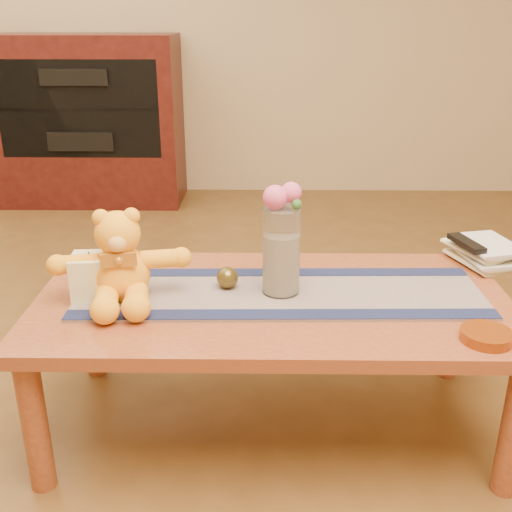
{
  "coord_description": "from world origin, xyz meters",
  "views": [
    {
      "loc": [
        -0.03,
        -1.62,
        1.24
      ],
      "look_at": [
        -0.05,
        0.0,
        0.58
      ],
      "focal_mm": 42.66,
      "sensor_mm": 36.0,
      "label": 1
    }
  ],
  "objects_px": {
    "pillar_candle": "(91,276)",
    "amber_dish": "(486,336)",
    "tv_remote": "(466,243)",
    "glass_vase": "(281,251)",
    "book_bottom": "(462,263)",
    "bronze_ball": "(227,278)",
    "teddy_bear": "(120,256)"
  },
  "relations": [
    {
      "from": "glass_vase",
      "to": "book_bottom",
      "type": "relative_size",
      "value": 1.17
    },
    {
      "from": "pillar_candle",
      "to": "bronze_ball",
      "type": "height_order",
      "value": "pillar_candle"
    },
    {
      "from": "glass_vase",
      "to": "bronze_ball",
      "type": "bearing_deg",
      "value": 170.92
    },
    {
      "from": "teddy_bear",
      "to": "bronze_ball",
      "type": "distance_m",
      "value": 0.32
    },
    {
      "from": "teddy_bear",
      "to": "pillar_candle",
      "type": "height_order",
      "value": "teddy_bear"
    },
    {
      "from": "tv_remote",
      "to": "amber_dish",
      "type": "distance_m",
      "value": 0.5
    },
    {
      "from": "bronze_ball",
      "to": "amber_dish",
      "type": "bearing_deg",
      "value": -23.48
    },
    {
      "from": "bronze_ball",
      "to": "tv_remote",
      "type": "xyz_separation_m",
      "value": [
        0.77,
        0.19,
        0.04
      ]
    },
    {
      "from": "pillar_candle",
      "to": "amber_dish",
      "type": "bearing_deg",
      "value": -12.09
    },
    {
      "from": "teddy_bear",
      "to": "tv_remote",
      "type": "distance_m",
      "value": 1.1
    },
    {
      "from": "teddy_bear",
      "to": "book_bottom",
      "type": "bearing_deg",
      "value": 3.53
    },
    {
      "from": "glass_vase",
      "to": "amber_dish",
      "type": "bearing_deg",
      "value": -27.43
    },
    {
      "from": "teddy_bear",
      "to": "tv_remote",
      "type": "relative_size",
      "value": 2.35
    },
    {
      "from": "bronze_ball",
      "to": "tv_remote",
      "type": "distance_m",
      "value": 0.79
    },
    {
      "from": "glass_vase",
      "to": "book_bottom",
      "type": "height_order",
      "value": "glass_vase"
    },
    {
      "from": "book_bottom",
      "to": "glass_vase",
      "type": "bearing_deg",
      "value": -178.87
    },
    {
      "from": "pillar_candle",
      "to": "amber_dish",
      "type": "height_order",
      "value": "pillar_candle"
    },
    {
      "from": "glass_vase",
      "to": "tv_remote",
      "type": "relative_size",
      "value": 1.62
    },
    {
      "from": "book_bottom",
      "to": "tv_remote",
      "type": "relative_size",
      "value": 1.39
    },
    {
      "from": "glass_vase",
      "to": "amber_dish",
      "type": "distance_m",
      "value": 0.6
    },
    {
      "from": "glass_vase",
      "to": "book_bottom",
      "type": "xyz_separation_m",
      "value": [
        0.61,
        0.22,
        -0.13
      ]
    },
    {
      "from": "bronze_ball",
      "to": "amber_dish",
      "type": "relative_size",
      "value": 0.5
    },
    {
      "from": "teddy_bear",
      "to": "bronze_ball",
      "type": "xyz_separation_m",
      "value": [
        0.3,
        0.07,
        -0.09
      ]
    },
    {
      "from": "glass_vase",
      "to": "tv_remote",
      "type": "bearing_deg",
      "value": 19.33
    },
    {
      "from": "pillar_candle",
      "to": "bronze_ball",
      "type": "bearing_deg",
      "value": 9.66
    },
    {
      "from": "book_bottom",
      "to": "amber_dish",
      "type": "distance_m",
      "value": 0.5
    },
    {
      "from": "teddy_bear",
      "to": "glass_vase",
      "type": "bearing_deg",
      "value": -5.32
    },
    {
      "from": "teddy_bear",
      "to": "glass_vase",
      "type": "xyz_separation_m",
      "value": [
        0.46,
        0.04,
        0.0
      ]
    },
    {
      "from": "pillar_candle",
      "to": "glass_vase",
      "type": "relative_size",
      "value": 0.49
    },
    {
      "from": "pillar_candle",
      "to": "amber_dish",
      "type": "relative_size",
      "value": 0.97
    },
    {
      "from": "bronze_ball",
      "to": "tv_remote",
      "type": "height_order",
      "value": "tv_remote"
    },
    {
      "from": "pillar_candle",
      "to": "glass_vase",
      "type": "xyz_separation_m",
      "value": [
        0.55,
        0.04,
        0.07
      ]
    }
  ]
}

